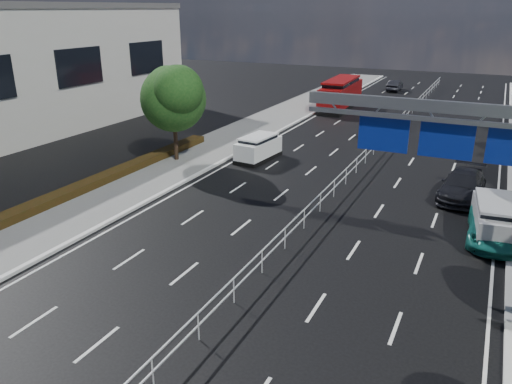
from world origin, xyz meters
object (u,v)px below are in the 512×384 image
at_px(parked_car_teal, 495,227).
at_px(parked_car_dark, 462,185).
at_px(white_minivan, 258,148).
at_px(near_car_silver, 376,127).
at_px(silver_minivan, 496,220).
at_px(overhead_gantry, 468,135).
at_px(red_bus, 341,93).
at_px(near_car_dark, 395,85).

distance_m(parked_car_teal, parked_car_dark, 5.60).
relative_size(white_minivan, near_car_silver, 0.99).
xyz_separation_m(white_minivan, silver_minivan, (15.33, -6.82, 0.06)).
bearing_deg(parked_car_teal, silver_minivan, 88.26).
xyz_separation_m(overhead_gantry, white_minivan, (-13.77, 10.77, -4.76)).
bearing_deg(parked_car_dark, white_minivan, 177.14).
xyz_separation_m(near_car_silver, parked_car_dark, (7.70, -12.44, 0.04)).
distance_m(near_car_silver, parked_car_teal, 20.13).
height_order(red_bus, silver_minivan, red_bus).
bearing_deg(near_car_silver, near_car_dark, -78.39).
height_order(near_car_silver, silver_minivan, silver_minivan).
xyz_separation_m(near_car_dark, parked_car_teal, (12.86, -42.79, 0.00)).
bearing_deg(near_car_dark, red_bus, 78.20).
relative_size(overhead_gantry, red_bus, 0.99).
height_order(near_car_dark, parked_car_teal, parked_car_teal).
relative_size(silver_minivan, parked_car_dark, 0.90).
bearing_deg(parked_car_teal, parked_car_dark, 107.02).
height_order(overhead_gantry, silver_minivan, overhead_gantry).
bearing_deg(parked_car_dark, silver_minivan, -65.41).
bearing_deg(silver_minivan, parked_car_teal, -96.47).
distance_m(white_minivan, parked_car_teal, 16.91).
distance_m(near_car_dark, parked_car_teal, 44.68).
distance_m(white_minivan, near_car_dark, 35.76).
bearing_deg(overhead_gantry, near_car_dark, 103.68).
distance_m(white_minivan, near_car_silver, 12.12).
bearing_deg(near_car_silver, red_bus, -55.67).
xyz_separation_m(overhead_gantry, red_bus, (-14.24, 32.14, -4.01)).
height_order(overhead_gantry, near_car_dark, overhead_gantry).
relative_size(near_car_silver, near_car_dark, 1.02).
relative_size(near_car_dark, parked_car_teal, 0.84).
bearing_deg(parked_car_teal, near_car_silver, 116.44).
height_order(parked_car_teal, parked_car_dark, parked_car_dark).
bearing_deg(near_car_dark, silver_minivan, 106.65).
bearing_deg(white_minivan, silver_minivan, -18.60).
bearing_deg(parked_car_dark, red_bus, 125.91).
xyz_separation_m(white_minivan, parked_car_teal, (15.33, -7.12, -0.17)).
relative_size(near_car_dark, silver_minivan, 0.88).
bearing_deg(near_car_silver, parked_car_dark, 125.74).
bearing_deg(parked_car_dark, overhead_gantry, -83.67).
relative_size(overhead_gantry, near_car_dark, 2.51).
xyz_separation_m(silver_minivan, parked_car_dark, (-1.80, 5.00, -0.16)).
distance_m(red_bus, near_car_dark, 14.63).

